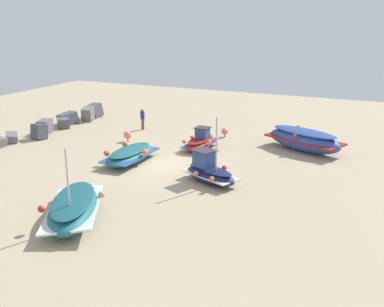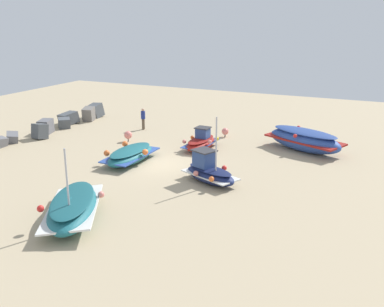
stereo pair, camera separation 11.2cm
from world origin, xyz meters
name	(u,v)px [view 1 (the left image)]	position (x,y,z in m)	size (l,w,h in m)	color
ground_plane	(156,164)	(0.00, 0.00, 0.00)	(53.15, 53.15, 0.00)	tan
fishing_boat_0	(201,142)	(3.96, -1.09, 0.45)	(3.26, 1.84, 1.38)	maroon
fishing_boat_1	(209,172)	(-1.51, -3.97, 0.56)	(2.41, 3.44, 3.54)	navy
fishing_boat_2	(304,140)	(6.31, -7.22, 0.73)	(3.83, 5.52, 1.39)	#2D4C9E
fishing_boat_3	(73,208)	(-8.05, -0.49, 0.53)	(5.27, 4.23, 3.42)	#1E6670
fishing_boat_4	(130,155)	(-0.32, 1.55, 0.44)	(4.21, 2.35, 0.93)	#1E6670
person_walking	(143,117)	(6.86, 4.96, 0.93)	(0.32, 0.32, 1.63)	brown
breakwater_rocks	(25,134)	(0.80, 10.76, 0.45)	(20.05, 3.02, 1.36)	#4C5156
mooring_buoy_0	(128,135)	(3.46, 4.14, 0.46)	(0.54, 0.54, 0.73)	#3F3F42
mooring_buoy_1	(225,131)	(7.41, -1.43, 0.40)	(0.49, 0.49, 0.65)	#3F3F42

